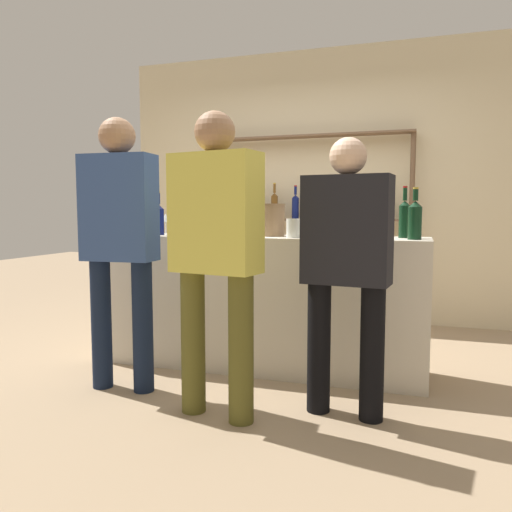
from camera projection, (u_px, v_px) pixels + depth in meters
ground_plane at (256, 366)px, 3.68m from camera, size 16.00×16.00×0.00m
bar_counter at (256, 302)px, 3.64m from camera, size 2.40×0.50×0.96m
back_wall at (310, 187)px, 5.30m from camera, size 4.00×0.12×2.80m
back_shelf at (307, 200)px, 5.14m from camera, size 2.14×0.18×1.91m
counter_bottle_0 at (404, 218)px, 3.34m from camera, size 0.07×0.07×0.35m
counter_bottle_1 at (132, 217)px, 3.97m from camera, size 0.07×0.07×0.36m
counter_bottle_2 at (182, 219)px, 3.72m from camera, size 0.07×0.07×0.31m
counter_bottle_3 at (336, 218)px, 3.50m from camera, size 0.07×0.07×0.35m
counter_bottle_4 at (415, 219)px, 3.15m from camera, size 0.09×0.09×0.33m
counter_bottle_5 at (158, 218)px, 3.75m from camera, size 0.09×0.09×0.33m
wine_glass at (166, 218)px, 3.97m from camera, size 0.08×0.08×0.16m
ice_bucket at (271, 220)px, 3.57m from camera, size 0.20×0.20×0.23m
cork_jar at (294, 228)px, 3.36m from camera, size 0.10×0.10×0.13m
customer_center at (216, 243)px, 2.71m from camera, size 0.52×0.30×1.68m
customer_left at (119, 233)px, 3.13m from camera, size 0.47×0.23×1.72m
customer_right at (346, 258)px, 2.73m from camera, size 0.49×0.26×1.54m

